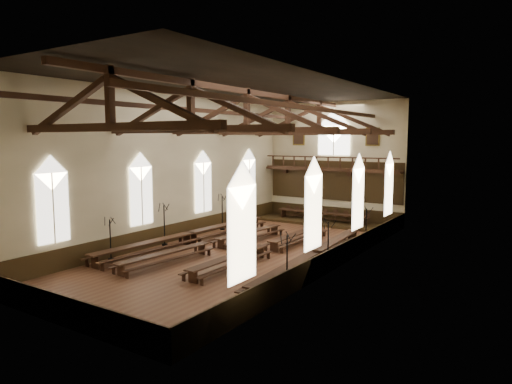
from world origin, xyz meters
TOP-DOWN VIEW (x-y plane):
  - ground at (0.00, 0.00)m, footprint 26.00×26.00m
  - room_walls at (0.00, 0.00)m, footprint 26.00×26.00m
  - wainscot_band at (0.00, 0.00)m, footprint 12.00×26.00m
  - side_windows at (-0.00, -0.00)m, footprint 11.85×19.80m
  - end_window at (0.00, 12.90)m, footprint 2.80×0.12m
  - minstrels_gallery at (0.00, 12.66)m, footprint 11.80×1.24m
  - portraits at (0.00, 12.90)m, footprint 7.75×0.09m
  - roof_trusses at (0.00, -0.00)m, footprint 11.70×25.70m
  - refectory_row_a at (-4.35, -0.28)m, footprint 2.11×15.12m
  - refectory_row_b at (-1.93, -1.03)m, footprint 1.98×13.86m
  - refectory_row_c at (1.34, 0.18)m, footprint 1.52×13.88m
  - refectory_row_d at (4.64, -0.22)m, footprint 1.92×14.37m
  - dais at (-0.35, 11.40)m, footprint 11.40×3.01m
  - high_table at (-0.35, 11.40)m, footprint 7.73×0.92m
  - high_chairs at (-0.35, 12.15)m, footprint 7.64×0.45m
  - candelabrum_left_near at (-5.55, -5.76)m, footprint 0.75×0.72m
  - candelabrum_left_mid at (-5.55, -1.43)m, footprint 0.75×0.86m
  - candelabrum_left_far at (-5.55, 4.79)m, footprint 0.74×0.85m
  - candelabrum_right_near at (5.55, -4.93)m, footprint 0.80×0.82m
  - candelabrum_right_mid at (5.55, -0.40)m, footprint 0.78×0.80m
  - candelabrum_right_far at (5.55, 5.54)m, footprint 0.72×0.80m

SIDE VIEW (x-z plane):
  - ground at x=0.00m, z-range 0.00..0.00m
  - dais at x=-0.35m, z-range 0.00..0.20m
  - refectory_row_b at x=-1.93m, z-range 0.16..0.84m
  - refectory_row_c at x=1.34m, z-range 0.16..0.85m
  - refectory_row_d at x=4.64m, z-range 0.17..0.91m
  - refectory_row_a at x=-4.35m, z-range 0.19..1.01m
  - wainscot_band at x=0.00m, z-range 0.00..1.20m
  - high_chairs at x=-0.35m, z-range 0.24..1.16m
  - candelabrum_left_near at x=-5.55m, z-range -0.49..2.01m
  - candelabrum_right_far at x=5.55m, z-range -0.51..2.10m
  - candelabrum_right_mid at x=5.55m, z-range -0.52..2.14m
  - high_table at x=-0.35m, z-range 0.45..1.18m
  - candelabrum_right_near at x=5.55m, z-range -0.54..2.20m
  - candelabrum_left_far at x=-5.55m, z-range -0.54..2.23m
  - candelabrum_left_mid at x=-5.55m, z-range -0.55..2.25m
  - side_windows at x=0.00m, z-range 1.49..5.99m
  - minstrels_gallery at x=0.00m, z-range 2.06..5.76m
  - room_walls at x=0.00m, z-range -6.54..19.46m
  - portraits at x=0.00m, z-range 6.38..7.82m
  - end_window at x=0.00m, z-range 5.32..9.12m
  - roof_trusses at x=0.00m, z-range 6.82..9.62m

